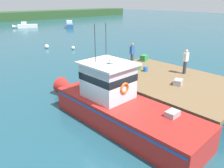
% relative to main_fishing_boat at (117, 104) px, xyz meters
% --- Properties ---
extents(ground_plane, '(200.00, 200.00, 0.00)m').
position_rel_main_fishing_boat_xyz_m(ground_plane, '(-0.19, 0.15, -1.01)').
color(ground_plane, '#1E4C5B').
extents(dock, '(6.00, 9.00, 1.20)m').
position_rel_main_fishing_boat_xyz_m(dock, '(4.61, 0.15, 0.07)').
color(dock, '#4C3D2D').
rests_on(dock, ground).
extents(main_fishing_boat, '(2.69, 9.83, 4.80)m').
position_rel_main_fishing_boat_xyz_m(main_fishing_boat, '(0.00, 0.00, 0.00)').
color(main_fishing_boat, red).
rests_on(main_fishing_boat, ground).
extents(crate_single_far, '(0.65, 0.51, 0.35)m').
position_rel_main_fishing_boat_xyz_m(crate_single_far, '(4.53, 2.78, 0.37)').
color(crate_single_far, '#2D8442').
rests_on(crate_single_far, dock).
extents(crate_stack_mid_dock, '(0.68, 0.55, 0.47)m').
position_rel_main_fishing_boat_xyz_m(crate_stack_mid_dock, '(6.81, 3.90, 0.43)').
color(crate_stack_mid_dock, '#2D8442').
rests_on(crate_stack_mid_dock, dock).
extents(crate_single_by_cleat, '(0.71, 0.60, 0.33)m').
position_rel_main_fishing_boat_xyz_m(crate_single_by_cleat, '(4.08, -0.89, 0.36)').
color(crate_single_by_cleat, '#9E9EA3').
rests_on(crate_single_by_cleat, dock).
extents(bait_bucket, '(0.32, 0.32, 0.34)m').
position_rel_main_fishing_boat_xyz_m(bait_bucket, '(4.72, 2.03, 0.36)').
color(bait_bucket, '#2866B2').
rests_on(bait_bucket, dock).
extents(deckhand_by_the_boat, '(0.36, 0.22, 1.63)m').
position_rel_main_fishing_boat_xyz_m(deckhand_by_the_boat, '(6.23, -0.04, 1.05)').
color(deckhand_by_the_boat, '#383842').
rests_on(deckhand_by_the_boat, dock).
extents(deckhand_further_back, '(0.36, 0.22, 1.63)m').
position_rel_main_fishing_boat_xyz_m(deckhand_further_back, '(5.28, 3.81, 1.05)').
color(deckhand_further_back, '#383842').
rests_on(deckhand_further_back, dock).
extents(moored_boat_mid_harbor, '(4.16, 5.64, 1.51)m').
position_rel_main_fishing_boat_xyz_m(moored_boat_mid_harbor, '(20.28, 35.79, -0.49)').
color(moored_boat_mid_harbor, '#285184').
rests_on(moored_boat_mid_harbor, ground).
extents(moored_boat_far_right, '(4.98, 3.22, 1.29)m').
position_rel_main_fishing_boat_xyz_m(moored_boat_far_right, '(13.09, 41.87, -0.56)').
color(moored_boat_far_right, silver).
rests_on(moored_boat_far_right, ground).
extents(mooring_buoy_spare_mooring, '(0.43, 0.43, 0.43)m').
position_rel_main_fishing_boat_xyz_m(mooring_buoy_spare_mooring, '(8.15, 16.21, -0.79)').
color(mooring_buoy_spare_mooring, silver).
rests_on(mooring_buoy_spare_mooring, ground).
extents(mooring_buoy_channel_marker, '(0.51, 0.51, 0.51)m').
position_rel_main_fishing_boat_xyz_m(mooring_buoy_channel_marker, '(6.05, 19.00, -0.75)').
color(mooring_buoy_channel_marker, silver).
rests_on(mooring_buoy_channel_marker, ground).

